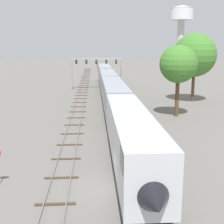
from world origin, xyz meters
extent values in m
plane|color=slate|center=(0.00, 0.00, 0.00)|extent=(400.00, 400.00, 0.00)
cube|color=slate|center=(1.28, 60.00, 0.08)|extent=(0.07, 200.00, 0.16)
cube|color=slate|center=(2.72, 60.00, 0.08)|extent=(0.07, 200.00, 0.16)
cube|color=#473828|center=(2.00, -2.00, 0.05)|extent=(2.60, 0.24, 0.10)
cube|color=#473828|center=(2.00, 2.00, 0.05)|extent=(2.60, 0.24, 0.10)
cube|color=#473828|center=(2.00, 6.00, 0.05)|extent=(2.60, 0.24, 0.10)
cube|color=#473828|center=(2.00, 10.00, 0.05)|extent=(2.60, 0.24, 0.10)
cube|color=#473828|center=(2.00, 14.00, 0.05)|extent=(2.60, 0.24, 0.10)
cube|color=#473828|center=(2.00, 18.00, 0.05)|extent=(2.60, 0.24, 0.10)
cube|color=#473828|center=(2.00, 22.00, 0.05)|extent=(2.60, 0.24, 0.10)
cube|color=#473828|center=(2.00, 26.00, 0.05)|extent=(2.60, 0.24, 0.10)
cube|color=#473828|center=(2.00, 30.00, 0.05)|extent=(2.60, 0.24, 0.10)
cube|color=#473828|center=(2.00, 34.00, 0.05)|extent=(2.60, 0.24, 0.10)
cube|color=#473828|center=(2.00, 38.00, 0.05)|extent=(2.60, 0.24, 0.10)
cube|color=#473828|center=(2.00, 42.00, 0.05)|extent=(2.60, 0.24, 0.10)
cube|color=#473828|center=(2.00, 46.00, 0.05)|extent=(2.60, 0.24, 0.10)
cube|color=#473828|center=(2.00, 50.00, 0.05)|extent=(2.60, 0.24, 0.10)
cube|color=#473828|center=(2.00, 54.00, 0.05)|extent=(2.60, 0.24, 0.10)
cube|color=#473828|center=(2.00, 58.00, 0.05)|extent=(2.60, 0.24, 0.10)
cube|color=#473828|center=(2.00, 62.00, 0.05)|extent=(2.60, 0.24, 0.10)
cube|color=#473828|center=(2.00, 66.00, 0.05)|extent=(2.60, 0.24, 0.10)
cube|color=#473828|center=(2.00, 70.00, 0.05)|extent=(2.60, 0.24, 0.10)
cube|color=#473828|center=(2.00, 74.00, 0.05)|extent=(2.60, 0.24, 0.10)
cube|color=#473828|center=(2.00, 78.00, 0.05)|extent=(2.60, 0.24, 0.10)
cube|color=#473828|center=(2.00, 82.00, 0.05)|extent=(2.60, 0.24, 0.10)
cube|color=#473828|center=(2.00, 86.00, 0.05)|extent=(2.60, 0.24, 0.10)
cube|color=#473828|center=(2.00, 90.00, 0.05)|extent=(2.60, 0.24, 0.10)
cube|color=#473828|center=(2.00, 94.00, 0.05)|extent=(2.60, 0.24, 0.10)
cube|color=#473828|center=(2.00, 98.00, 0.05)|extent=(2.60, 0.24, 0.10)
cube|color=#473828|center=(2.00, 102.00, 0.05)|extent=(2.60, 0.24, 0.10)
cube|color=#473828|center=(2.00, 106.00, 0.05)|extent=(2.60, 0.24, 0.10)
cube|color=#473828|center=(2.00, 110.00, 0.05)|extent=(2.60, 0.24, 0.10)
cube|color=#473828|center=(2.00, 114.00, 0.05)|extent=(2.60, 0.24, 0.10)
cube|color=#473828|center=(2.00, 118.00, 0.05)|extent=(2.60, 0.24, 0.10)
cube|color=#473828|center=(2.00, 122.00, 0.05)|extent=(2.60, 0.24, 0.10)
cube|color=#473828|center=(2.00, 126.00, 0.05)|extent=(2.60, 0.24, 0.10)
cube|color=#473828|center=(2.00, 130.00, 0.05)|extent=(2.60, 0.24, 0.10)
cube|color=#473828|center=(2.00, 134.00, 0.05)|extent=(2.60, 0.24, 0.10)
cube|color=#473828|center=(2.00, 138.00, 0.05)|extent=(2.60, 0.24, 0.10)
cube|color=#473828|center=(2.00, 142.00, 0.05)|extent=(2.60, 0.24, 0.10)
cube|color=#473828|center=(2.00, 146.00, 0.05)|extent=(2.60, 0.24, 0.10)
cube|color=#473828|center=(2.00, 150.00, 0.05)|extent=(2.60, 0.24, 0.10)
cube|color=#473828|center=(2.00, 154.00, 0.05)|extent=(2.60, 0.24, 0.10)
cube|color=#473828|center=(2.00, 158.00, 0.05)|extent=(2.60, 0.24, 0.10)
cube|color=slate|center=(-4.22, 40.00, 0.08)|extent=(0.07, 160.00, 0.16)
cube|color=slate|center=(-2.78, 40.00, 0.08)|extent=(0.07, 160.00, 0.16)
cube|color=#473828|center=(-3.50, -2.00, 0.05)|extent=(2.60, 0.24, 0.10)
cube|color=#473828|center=(-3.50, 2.00, 0.05)|extent=(2.60, 0.24, 0.10)
cube|color=#473828|center=(-3.50, 6.00, 0.05)|extent=(2.60, 0.24, 0.10)
cube|color=#473828|center=(-3.50, 10.00, 0.05)|extent=(2.60, 0.24, 0.10)
cube|color=#473828|center=(-3.50, 14.00, 0.05)|extent=(2.60, 0.24, 0.10)
cube|color=#473828|center=(-3.50, 18.00, 0.05)|extent=(2.60, 0.24, 0.10)
cube|color=#473828|center=(-3.50, 22.00, 0.05)|extent=(2.60, 0.24, 0.10)
cube|color=#473828|center=(-3.50, 26.00, 0.05)|extent=(2.60, 0.24, 0.10)
cube|color=#473828|center=(-3.50, 30.00, 0.05)|extent=(2.60, 0.24, 0.10)
cube|color=#473828|center=(-3.50, 34.00, 0.05)|extent=(2.60, 0.24, 0.10)
cube|color=#473828|center=(-3.50, 38.00, 0.05)|extent=(2.60, 0.24, 0.10)
cube|color=#473828|center=(-3.50, 42.00, 0.05)|extent=(2.60, 0.24, 0.10)
cube|color=#473828|center=(-3.50, 46.00, 0.05)|extent=(2.60, 0.24, 0.10)
cube|color=#473828|center=(-3.50, 50.00, 0.05)|extent=(2.60, 0.24, 0.10)
cube|color=#473828|center=(-3.50, 54.00, 0.05)|extent=(2.60, 0.24, 0.10)
cube|color=#473828|center=(-3.50, 58.00, 0.05)|extent=(2.60, 0.24, 0.10)
cube|color=#473828|center=(-3.50, 62.00, 0.05)|extent=(2.60, 0.24, 0.10)
cube|color=#473828|center=(-3.50, 66.00, 0.05)|extent=(2.60, 0.24, 0.10)
cube|color=#473828|center=(-3.50, 70.00, 0.05)|extent=(2.60, 0.24, 0.10)
cube|color=#473828|center=(-3.50, 74.00, 0.05)|extent=(2.60, 0.24, 0.10)
cube|color=#473828|center=(-3.50, 78.00, 0.05)|extent=(2.60, 0.24, 0.10)
cube|color=#473828|center=(-3.50, 82.00, 0.05)|extent=(2.60, 0.24, 0.10)
cube|color=#473828|center=(-3.50, 86.00, 0.05)|extent=(2.60, 0.24, 0.10)
cube|color=#473828|center=(-3.50, 90.00, 0.05)|extent=(2.60, 0.24, 0.10)
cube|color=#473828|center=(-3.50, 94.00, 0.05)|extent=(2.60, 0.24, 0.10)
cube|color=#473828|center=(-3.50, 98.00, 0.05)|extent=(2.60, 0.24, 0.10)
cube|color=#473828|center=(-3.50, 102.00, 0.05)|extent=(2.60, 0.24, 0.10)
cube|color=#473828|center=(-3.50, 106.00, 0.05)|extent=(2.60, 0.24, 0.10)
cube|color=#473828|center=(-3.50, 110.00, 0.05)|extent=(2.60, 0.24, 0.10)
cube|color=#473828|center=(-3.50, 114.00, 0.05)|extent=(2.60, 0.24, 0.10)
cube|color=#473828|center=(-3.50, 118.00, 0.05)|extent=(2.60, 0.24, 0.10)
cube|color=silver|center=(2.00, 3.47, 2.90)|extent=(3.00, 18.95, 3.80)
cone|color=black|center=(2.00, -6.20, 2.50)|extent=(2.88, 2.60, 2.88)
cube|color=black|center=(2.00, -4.80, 4.04)|extent=(3.04, 1.80, 1.10)
cube|color=black|center=(2.00, 3.47, 0.50)|extent=(2.52, 17.05, 1.00)
cube|color=#9EA3AD|center=(2.00, 23.42, 2.90)|extent=(3.00, 18.95, 3.80)
cube|color=black|center=(2.00, 23.42, 3.30)|extent=(3.04, 17.43, 0.90)
cube|color=black|center=(2.00, 23.42, 0.50)|extent=(2.52, 17.05, 1.00)
cube|color=#9EA3AD|center=(2.00, 43.37, 2.90)|extent=(3.00, 18.95, 3.80)
cube|color=black|center=(2.00, 43.37, 3.30)|extent=(3.04, 17.43, 0.90)
cube|color=black|center=(2.00, 43.37, 0.50)|extent=(2.52, 17.05, 1.00)
cube|color=#9EA3AD|center=(2.00, 63.32, 2.90)|extent=(3.00, 18.95, 3.80)
cube|color=black|center=(2.00, 63.32, 3.30)|extent=(3.04, 17.43, 0.90)
cube|color=black|center=(2.00, 63.32, 0.50)|extent=(2.52, 17.05, 1.00)
cylinder|color=#999BA0|center=(-6.00, 51.17, 3.85)|extent=(0.36, 0.36, 7.69)
cylinder|color=#999BA0|center=(5.50, 51.17, 3.85)|extent=(0.36, 0.36, 7.69)
cube|color=#999BA0|center=(-0.25, 51.17, 7.09)|extent=(12.10, 0.36, 0.50)
cube|color=black|center=(-4.85, 51.22, 6.39)|extent=(0.44, 0.32, 0.90)
sphere|color=red|center=(-4.85, 51.03, 6.39)|extent=(0.28, 0.28, 0.28)
cube|color=black|center=(-2.55, 51.22, 6.39)|extent=(0.44, 0.32, 0.90)
sphere|color=green|center=(-2.55, 51.03, 6.39)|extent=(0.28, 0.28, 0.28)
cube|color=black|center=(-0.25, 51.22, 6.39)|extent=(0.44, 0.32, 0.90)
sphere|color=green|center=(-0.25, 51.03, 6.39)|extent=(0.28, 0.28, 0.28)
cube|color=black|center=(2.05, 51.22, 6.39)|extent=(0.44, 0.32, 0.90)
sphere|color=green|center=(2.05, 51.03, 6.39)|extent=(0.28, 0.28, 0.28)
cube|color=black|center=(4.35, 51.22, 6.39)|extent=(0.44, 0.32, 0.90)
sphere|color=yellow|center=(4.35, 51.03, 6.39)|extent=(0.28, 0.28, 0.28)
cylinder|color=beige|center=(32.09, 96.55, 9.75)|extent=(2.60, 2.60, 19.49)
cylinder|color=white|center=(32.09, 96.55, 21.56)|extent=(8.48, 8.48, 4.13)
cone|color=white|center=(32.09, 96.55, 24.23)|extent=(8.65, 8.65, 1.20)
cylinder|color=brown|center=(10.98, 22.40, 2.81)|extent=(0.56, 0.56, 5.63)
sphere|color=#427F2D|center=(10.98, 22.40, 7.50)|extent=(5.34, 5.34, 5.34)
cylinder|color=brown|center=(17.17, 34.26, 2.83)|extent=(0.56, 0.56, 5.66)
sphere|color=#427F2D|center=(17.17, 34.26, 8.36)|extent=(7.71, 7.71, 7.71)
camera|label=1|loc=(-0.94, -19.97, 9.96)|focal=48.80mm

